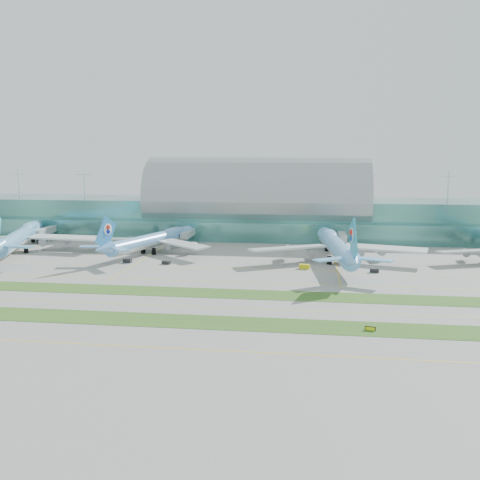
# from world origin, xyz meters

# --- Properties ---
(ground) EXTENTS (700.00, 700.00, 0.00)m
(ground) POSITION_xyz_m (0.00, 0.00, 0.00)
(ground) COLOR gray
(ground) RESTS_ON ground
(terminal) EXTENTS (340.00, 69.10, 36.00)m
(terminal) POSITION_xyz_m (0.01, 128.79, 14.23)
(terminal) COLOR #3D7A75
(terminal) RESTS_ON ground
(grass_strip_near) EXTENTS (420.00, 12.00, 0.08)m
(grass_strip_near) POSITION_xyz_m (0.00, -28.00, 0.04)
(grass_strip_near) COLOR #2D591E
(grass_strip_near) RESTS_ON ground
(grass_strip_far) EXTENTS (420.00, 12.00, 0.08)m
(grass_strip_far) POSITION_xyz_m (0.00, 2.00, 0.04)
(grass_strip_far) COLOR #2D591E
(grass_strip_far) RESTS_ON ground
(taxiline_a) EXTENTS (420.00, 0.35, 0.01)m
(taxiline_a) POSITION_xyz_m (0.00, -48.00, 0.01)
(taxiline_a) COLOR yellow
(taxiline_a) RESTS_ON ground
(taxiline_b) EXTENTS (420.00, 0.35, 0.01)m
(taxiline_b) POSITION_xyz_m (0.00, -14.00, 0.01)
(taxiline_b) COLOR yellow
(taxiline_b) RESTS_ON ground
(taxiline_c) EXTENTS (420.00, 0.35, 0.01)m
(taxiline_c) POSITION_xyz_m (0.00, 18.00, 0.01)
(taxiline_c) COLOR yellow
(taxiline_c) RESTS_ON ground
(taxiline_d) EXTENTS (420.00, 0.35, 0.01)m
(taxiline_d) POSITION_xyz_m (0.00, 40.00, 0.01)
(taxiline_d) COLOR yellow
(taxiline_d) RESTS_ON ground
(airliner_a) EXTENTS (71.09, 82.40, 23.20)m
(airliner_a) POSITION_xyz_m (-103.45, 64.99, 7.16)
(airliner_a) COLOR #5F9ED1
(airliner_a) RESTS_ON ground
(airliner_b) EXTENTS (60.84, 70.72, 20.08)m
(airliner_b) POSITION_xyz_m (-41.60, 70.00, 6.19)
(airliner_b) COLOR #6CABEE
(airliner_b) RESTS_ON ground
(airliner_c) EXTENTS (72.59, 82.89, 22.81)m
(airliner_c) POSITION_xyz_m (39.53, 58.92, 7.04)
(airliner_c) COLOR #71B8F8
(airliner_c) RESTS_ON ground
(gse_c) EXTENTS (3.62, 2.41, 1.68)m
(gse_c) POSITION_xyz_m (-45.70, 45.85, 0.84)
(gse_c) COLOR black
(gse_c) RESTS_ON ground
(gse_d) EXTENTS (3.75, 2.60, 1.35)m
(gse_d) POSITION_xyz_m (-28.99, 44.96, 0.67)
(gse_d) COLOR black
(gse_d) RESTS_ON ground
(gse_e) EXTENTS (4.29, 2.76, 1.76)m
(gse_e) POSITION_xyz_m (27.00, 43.51, 0.88)
(gse_e) COLOR #CEC60C
(gse_e) RESTS_ON ground
(gse_f) EXTENTS (3.30, 2.11, 1.55)m
(gse_f) POSITION_xyz_m (53.26, 40.25, 0.77)
(gse_f) COLOR black
(gse_f) RESTS_ON ground
(taxiway_sign_east) EXTENTS (2.68, 0.98, 1.14)m
(taxiway_sign_east) POSITION_xyz_m (44.48, -29.34, 0.57)
(taxiway_sign_east) COLOR black
(taxiway_sign_east) RESTS_ON ground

